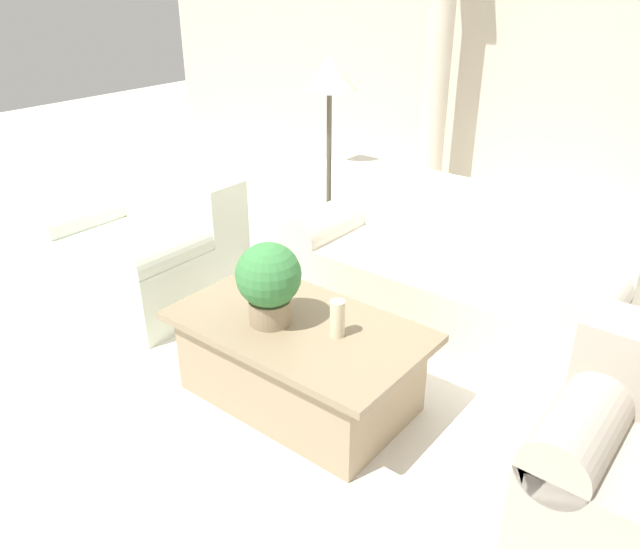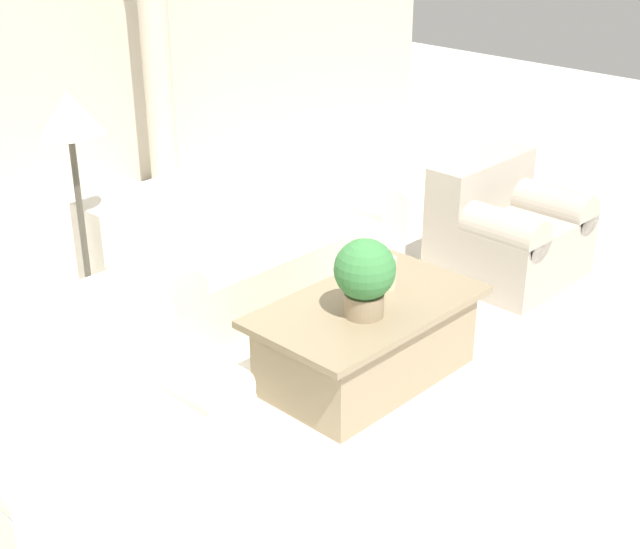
{
  "view_description": "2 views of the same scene",
  "coord_description": "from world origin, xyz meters",
  "px_view_note": "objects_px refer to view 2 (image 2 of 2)",
  "views": [
    {
      "loc": [
        1.82,
        -2.39,
        2.08
      ],
      "look_at": [
        -0.16,
        0.08,
        0.48
      ],
      "focal_mm": 35.0,
      "sensor_mm": 36.0,
      "label": 1
    },
    {
      "loc": [
        -3.18,
        -3.15,
        2.65
      ],
      "look_at": [
        0.02,
        -0.08,
        0.55
      ],
      "focal_mm": 50.0,
      "sensor_mm": 36.0,
      "label": 2
    }
  ],
  "objects_px": {
    "loveseat": "(82,423)",
    "armchair": "(505,228)",
    "potted_plant": "(365,274)",
    "sofa_long": "(247,249)",
    "coffee_table": "(367,340)",
    "floor_lamp": "(70,131)"
  },
  "relations": [
    {
      "from": "floor_lamp",
      "to": "sofa_long",
      "type": "bearing_deg",
      "value": -6.87
    },
    {
      "from": "potted_plant",
      "to": "floor_lamp",
      "type": "distance_m",
      "value": 1.73
    },
    {
      "from": "loveseat",
      "to": "floor_lamp",
      "type": "bearing_deg",
      "value": 55.43
    },
    {
      "from": "sofa_long",
      "to": "loveseat",
      "type": "height_order",
      "value": "same"
    },
    {
      "from": "loveseat",
      "to": "coffee_table",
      "type": "distance_m",
      "value": 1.63
    },
    {
      "from": "sofa_long",
      "to": "armchair",
      "type": "xyz_separation_m",
      "value": [
        1.44,
        -1.01,
        0.01
      ]
    },
    {
      "from": "loveseat",
      "to": "armchair",
      "type": "distance_m",
      "value": 3.27
    },
    {
      "from": "loveseat",
      "to": "floor_lamp",
      "type": "relative_size",
      "value": 0.78
    },
    {
      "from": "potted_plant",
      "to": "sofa_long",
      "type": "bearing_deg",
      "value": 75.13
    },
    {
      "from": "armchair",
      "to": "sofa_long",
      "type": "bearing_deg",
      "value": 144.92
    },
    {
      "from": "loveseat",
      "to": "floor_lamp",
      "type": "xyz_separation_m",
      "value": [
        0.74,
        1.07,
        0.97
      ]
    },
    {
      "from": "loveseat",
      "to": "armchair",
      "type": "height_order",
      "value": "loveseat"
    },
    {
      "from": "coffee_table",
      "to": "floor_lamp",
      "type": "xyz_separation_m",
      "value": [
        -0.86,
        1.36,
        1.09
      ]
    },
    {
      "from": "coffee_table",
      "to": "floor_lamp",
      "type": "bearing_deg",
      "value": 122.43
    },
    {
      "from": "sofa_long",
      "to": "coffee_table",
      "type": "distance_m",
      "value": 1.25
    },
    {
      "from": "sofa_long",
      "to": "loveseat",
      "type": "distance_m",
      "value": 2.06
    },
    {
      "from": "sofa_long",
      "to": "floor_lamp",
      "type": "xyz_separation_m",
      "value": [
        -1.09,
        0.13,
        0.98
      ]
    },
    {
      "from": "floor_lamp",
      "to": "armchair",
      "type": "distance_m",
      "value": 2.95
    },
    {
      "from": "loveseat",
      "to": "potted_plant",
      "type": "xyz_separation_m",
      "value": [
        1.48,
        -0.36,
        0.35
      ]
    },
    {
      "from": "loveseat",
      "to": "potted_plant",
      "type": "relative_size",
      "value": 2.83
    },
    {
      "from": "sofa_long",
      "to": "armchair",
      "type": "relative_size",
      "value": 2.25
    },
    {
      "from": "sofa_long",
      "to": "floor_lamp",
      "type": "relative_size",
      "value": 1.32
    }
  ]
}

